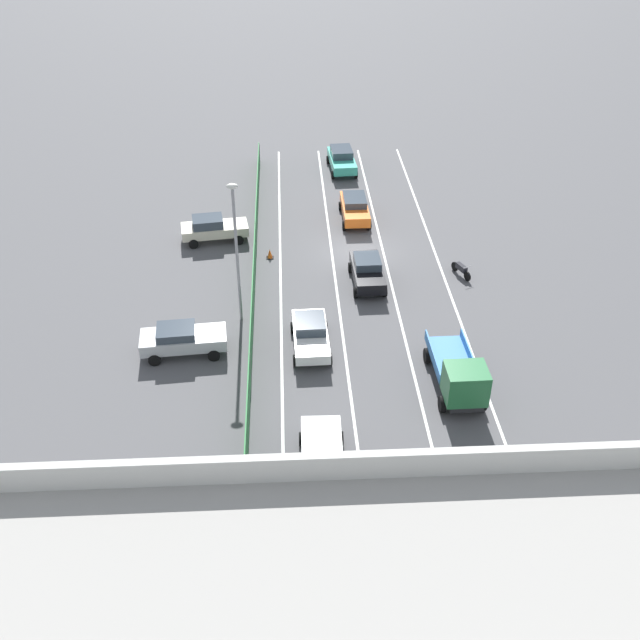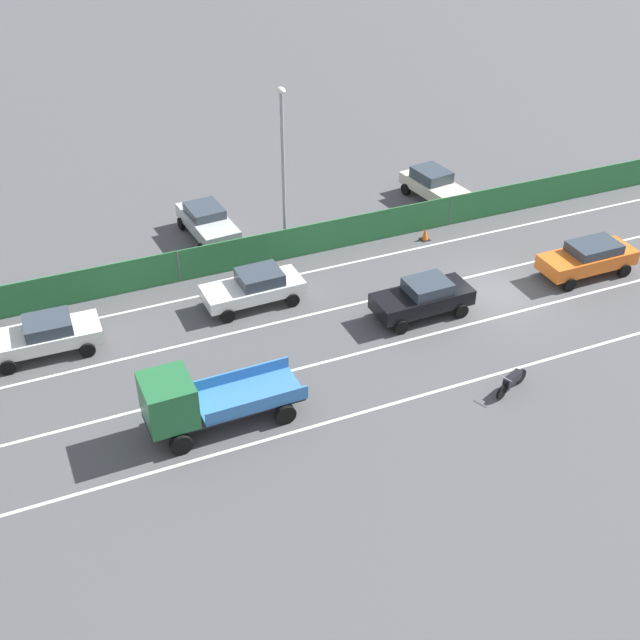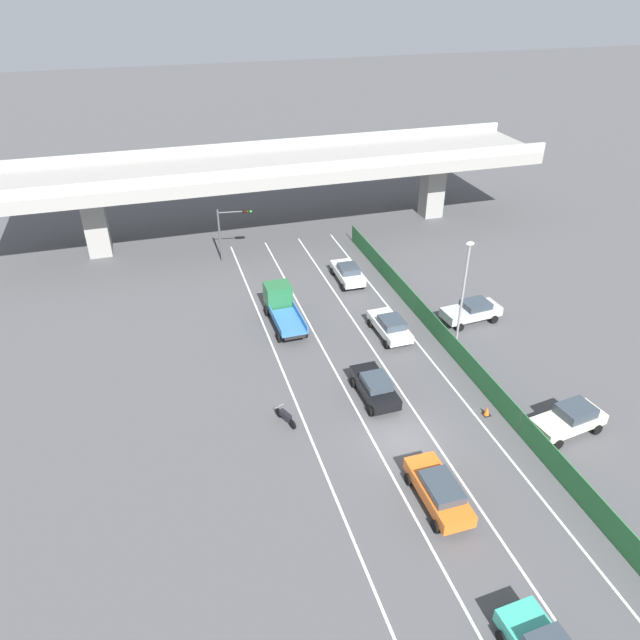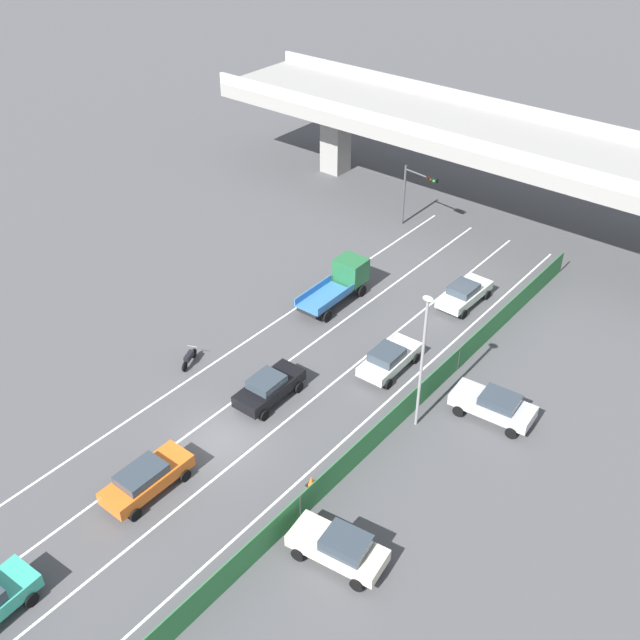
{
  "view_description": "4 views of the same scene",
  "coord_description": "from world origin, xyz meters",
  "px_view_note": "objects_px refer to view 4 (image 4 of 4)",
  "views": [
    {
      "loc": [
        4.67,
        43.05,
        23.8
      ],
      "look_at": [
        2.98,
        10.01,
        1.48
      ],
      "focal_mm": 42.08,
      "sensor_mm": 36.0,
      "label": 1
    },
    {
      "loc": [
        -25.31,
        19.46,
        19.77
      ],
      "look_at": [
        -0.02,
        8.72,
        0.87
      ],
      "focal_mm": 45.04,
      "sensor_mm": 36.0,
      "label": 2
    },
    {
      "loc": [
        -11.94,
        -22.91,
        23.6
      ],
      "look_at": [
        -1.41,
        11.83,
        1.39
      ],
      "focal_mm": 32.97,
      "sensor_mm": 36.0,
      "label": 3
    },
    {
      "loc": [
        22.0,
        -18.95,
        27.63
      ],
      "look_at": [
        -2.08,
        10.8,
        0.96
      ],
      "focal_mm": 41.51,
      "sensor_mm": 36.0,
      "label": 4
    }
  ],
  "objects_px": {
    "car_hatchback_white": "(464,293)",
    "flatbed_truck_blue": "(343,281)",
    "traffic_cone": "(311,481)",
    "parked_wagon_silver": "(494,405)",
    "parked_sedan_cream": "(340,547)",
    "car_taxi_orange": "(146,478)",
    "street_lamp": "(423,352)",
    "car_sedan_white": "(389,358)",
    "motorcycle": "(189,358)",
    "traffic_light": "(416,187)",
    "car_sedan_black": "(269,387)"
  },
  "relations": [
    {
      "from": "traffic_light",
      "to": "street_lamp",
      "type": "bearing_deg",
      "value": -56.4
    },
    {
      "from": "car_taxi_orange",
      "to": "car_hatchback_white",
      "type": "distance_m",
      "value": 24.54
    },
    {
      "from": "car_sedan_white",
      "to": "flatbed_truck_blue",
      "type": "distance_m",
      "value": 8.45
    },
    {
      "from": "car_taxi_orange",
      "to": "car_sedan_white",
      "type": "distance_m",
      "value": 15.69
    },
    {
      "from": "street_lamp",
      "to": "parked_wagon_silver",
      "type": "bearing_deg",
      "value": 46.21
    },
    {
      "from": "car_hatchback_white",
      "to": "parked_wagon_silver",
      "type": "height_order",
      "value": "parked_wagon_silver"
    },
    {
      "from": "car_taxi_orange",
      "to": "parked_sedan_cream",
      "type": "height_order",
      "value": "parked_sedan_cream"
    },
    {
      "from": "car_sedan_white",
      "to": "street_lamp",
      "type": "height_order",
      "value": "street_lamp"
    },
    {
      "from": "car_hatchback_white",
      "to": "flatbed_truck_blue",
      "type": "bearing_deg",
      "value": -147.6
    },
    {
      "from": "traffic_cone",
      "to": "car_hatchback_white",
      "type": "bearing_deg",
      "value": 97.13
    },
    {
      "from": "parked_wagon_silver",
      "to": "car_taxi_orange",
      "type": "bearing_deg",
      "value": -124.32
    },
    {
      "from": "car_taxi_orange",
      "to": "street_lamp",
      "type": "relative_size",
      "value": 0.56
    },
    {
      "from": "car_hatchback_white",
      "to": "street_lamp",
      "type": "xyz_separation_m",
      "value": [
        3.96,
        -11.95,
        4.06
      ]
    },
    {
      "from": "car_taxi_orange",
      "to": "traffic_cone",
      "type": "relative_size",
      "value": 7.37
    },
    {
      "from": "flatbed_truck_blue",
      "to": "parked_wagon_silver",
      "type": "height_order",
      "value": "flatbed_truck_blue"
    },
    {
      "from": "parked_sedan_cream",
      "to": "traffic_light",
      "type": "xyz_separation_m",
      "value": [
        -14.8,
        28.61,
        2.63
      ]
    },
    {
      "from": "car_sedan_black",
      "to": "motorcycle",
      "type": "xyz_separation_m",
      "value": [
        -5.92,
        -0.62,
        -0.46
      ]
    },
    {
      "from": "car_sedan_black",
      "to": "traffic_cone",
      "type": "distance_m",
      "value": 6.92
    },
    {
      "from": "street_lamp",
      "to": "car_sedan_black",
      "type": "bearing_deg",
      "value": -155.0
    },
    {
      "from": "parked_wagon_silver",
      "to": "street_lamp",
      "type": "xyz_separation_m",
      "value": [
        -2.96,
        -3.09,
        4.02
      ]
    },
    {
      "from": "parked_wagon_silver",
      "to": "traffic_light",
      "type": "relative_size",
      "value": 0.93
    },
    {
      "from": "car_sedan_white",
      "to": "street_lamp",
      "type": "relative_size",
      "value": 0.54
    },
    {
      "from": "car_sedan_white",
      "to": "traffic_light",
      "type": "height_order",
      "value": "traffic_light"
    },
    {
      "from": "parked_wagon_silver",
      "to": "traffic_light",
      "type": "height_order",
      "value": "traffic_light"
    },
    {
      "from": "motorcycle",
      "to": "car_hatchback_white",
      "type": "bearing_deg",
      "value": 59.43
    },
    {
      "from": "car_sedan_black",
      "to": "parked_sedan_cream",
      "type": "relative_size",
      "value": 0.96
    },
    {
      "from": "car_sedan_white",
      "to": "car_hatchback_white",
      "type": "relative_size",
      "value": 0.98
    },
    {
      "from": "car_sedan_white",
      "to": "flatbed_truck_blue",
      "type": "height_order",
      "value": "flatbed_truck_blue"
    },
    {
      "from": "traffic_light",
      "to": "car_sedan_black",
      "type": "bearing_deg",
      "value": -77.31
    },
    {
      "from": "car_hatchback_white",
      "to": "flatbed_truck_blue",
      "type": "xyz_separation_m",
      "value": [
        -6.91,
        -4.38,
        0.41
      ]
    },
    {
      "from": "motorcycle",
      "to": "parked_wagon_silver",
      "type": "relative_size",
      "value": 0.39
    },
    {
      "from": "street_lamp",
      "to": "traffic_cone",
      "type": "relative_size",
      "value": 13.1
    },
    {
      "from": "car_sedan_black",
      "to": "car_taxi_orange",
      "type": "bearing_deg",
      "value": -90.13
    },
    {
      "from": "car_sedan_white",
      "to": "car_hatchback_white",
      "type": "height_order",
      "value": "car_sedan_white"
    },
    {
      "from": "motorcycle",
      "to": "car_sedan_white",
      "type": "bearing_deg",
      "value": 36.18
    },
    {
      "from": "car_sedan_black",
      "to": "traffic_cone",
      "type": "relative_size",
      "value": 6.99
    },
    {
      "from": "car_hatchback_white",
      "to": "traffic_cone",
      "type": "height_order",
      "value": "car_hatchback_white"
    },
    {
      "from": "flatbed_truck_blue",
      "to": "parked_sedan_cream",
      "type": "xyz_separation_m",
      "value": [
        13.07,
        -17.2,
        -0.36
      ]
    },
    {
      "from": "car_sedan_white",
      "to": "motorcycle",
      "type": "xyz_separation_m",
      "value": [
        -9.64,
        -7.05,
        -0.42
      ]
    },
    {
      "from": "flatbed_truck_blue",
      "to": "street_lamp",
      "type": "distance_m",
      "value": 13.74
    },
    {
      "from": "parked_sedan_cream",
      "to": "traffic_light",
      "type": "relative_size",
      "value": 0.92
    },
    {
      "from": "parked_sedan_cream",
      "to": "traffic_cone",
      "type": "height_order",
      "value": "parked_sedan_cream"
    },
    {
      "from": "car_taxi_orange",
      "to": "parked_wagon_silver",
      "type": "xyz_separation_m",
      "value": [
        10.52,
        15.41,
        -0.01
      ]
    },
    {
      "from": "flatbed_truck_blue",
      "to": "traffic_light",
      "type": "height_order",
      "value": "traffic_light"
    },
    {
      "from": "car_taxi_orange",
      "to": "car_sedan_white",
      "type": "bearing_deg",
      "value": 76.23
    },
    {
      "from": "car_sedan_black",
      "to": "parked_sedan_cream",
      "type": "bearing_deg",
      "value": -32.14
    },
    {
      "from": "flatbed_truck_blue",
      "to": "car_sedan_white",
      "type": "bearing_deg",
      "value": -33.42
    },
    {
      "from": "car_taxi_orange",
      "to": "motorcycle",
      "type": "relative_size",
      "value": 2.54
    },
    {
      "from": "car_sedan_white",
      "to": "car_hatchback_white",
      "type": "distance_m",
      "value": 9.04
    },
    {
      "from": "parked_sedan_cream",
      "to": "parked_wagon_silver",
      "type": "bearing_deg",
      "value": 86.55
    }
  ]
}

